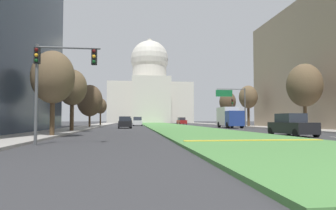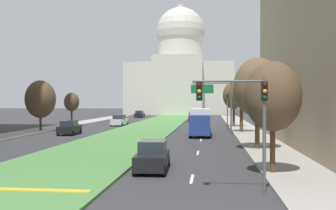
{
  "view_description": "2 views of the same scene",
  "coord_description": "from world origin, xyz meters",
  "px_view_note": "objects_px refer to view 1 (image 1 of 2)",
  "views": [
    {
      "loc": [
        -6.67,
        -3.74,
        1.32
      ],
      "look_at": [
        -0.49,
        48.17,
        3.84
      ],
      "focal_mm": 31.72,
      "sensor_mm": 36.0,
      "label": 1
    },
    {
      "loc": [
        9.18,
        -4.41,
        4.2
      ],
      "look_at": [
        2.13,
        59.98,
        3.39
      ],
      "focal_mm": 41.03,
      "sensor_mm": 36.0,
      "label": 2
    }
  ],
  "objects_px": {
    "street_tree_left_mid": "(72,88)",
    "street_tree_right_mid": "(304,85)",
    "sedan_lead_stopped": "(292,126)",
    "sedan_distant": "(138,122)",
    "capitol_building": "(150,91)",
    "street_tree_right_far": "(248,97)",
    "street_tree_left_distant": "(101,106)",
    "sedan_far_horizon": "(182,121)",
    "street_tree_left_near": "(53,77)",
    "traffic_light_far_right": "(232,108)",
    "street_tree_right_distant": "(228,102)",
    "overhead_guide_sign": "(234,99)",
    "street_tree_left_far": "(90,101)",
    "traffic_light_near_left": "(54,71)",
    "sedan_midblock": "(125,123)",
    "sedan_very_far": "(129,121)",
    "box_truck_delivery": "(229,117)"
  },
  "relations": [
    {
      "from": "traffic_light_far_right",
      "to": "street_tree_right_mid",
      "type": "relative_size",
      "value": 0.67
    },
    {
      "from": "street_tree_left_mid",
      "to": "traffic_light_far_right",
      "type": "bearing_deg",
      "value": 40.49
    },
    {
      "from": "street_tree_right_distant",
      "to": "sedan_very_far",
      "type": "xyz_separation_m",
      "value": [
        -20.7,
        31.75,
        -4.12
      ]
    },
    {
      "from": "street_tree_left_near",
      "to": "sedan_midblock",
      "type": "distance_m",
      "value": 22.44
    },
    {
      "from": "sedan_very_far",
      "to": "street_tree_left_far",
      "type": "bearing_deg",
      "value": -97.71
    },
    {
      "from": "street_tree_left_distant",
      "to": "street_tree_right_distant",
      "type": "bearing_deg",
      "value": 1.24
    },
    {
      "from": "street_tree_left_mid",
      "to": "sedan_midblock",
      "type": "distance_m",
      "value": 14.1
    },
    {
      "from": "sedan_midblock",
      "to": "sedan_far_horizon",
      "type": "distance_m",
      "value": 33.63
    },
    {
      "from": "street_tree_right_far",
      "to": "sedan_very_far",
      "type": "relative_size",
      "value": 1.54
    },
    {
      "from": "traffic_light_far_right",
      "to": "sedan_lead_stopped",
      "type": "height_order",
      "value": "traffic_light_far_right"
    },
    {
      "from": "sedan_far_horizon",
      "to": "street_tree_left_mid",
      "type": "bearing_deg",
      "value": -113.44
    },
    {
      "from": "overhead_guide_sign",
      "to": "sedan_lead_stopped",
      "type": "height_order",
      "value": "overhead_guide_sign"
    },
    {
      "from": "street_tree_left_near",
      "to": "sedan_distant",
      "type": "height_order",
      "value": "street_tree_left_near"
    },
    {
      "from": "sedan_very_far",
      "to": "street_tree_right_mid",
      "type": "bearing_deg",
      "value": -70.41
    },
    {
      "from": "street_tree_left_mid",
      "to": "street_tree_right_distant",
      "type": "relative_size",
      "value": 0.93
    },
    {
      "from": "street_tree_left_near",
      "to": "street_tree_right_distant",
      "type": "relative_size",
      "value": 0.91
    },
    {
      "from": "traffic_light_far_right",
      "to": "capitol_building",
      "type": "bearing_deg",
      "value": 99.96
    },
    {
      "from": "street_tree_left_far",
      "to": "traffic_light_far_right",
      "type": "bearing_deg",
      "value": 9.0
    },
    {
      "from": "sedan_lead_stopped",
      "to": "street_tree_left_near",
      "type": "bearing_deg",
      "value": 177.66
    },
    {
      "from": "street_tree_left_distant",
      "to": "capitol_building",
      "type": "bearing_deg",
      "value": 77.82
    },
    {
      "from": "capitol_building",
      "to": "street_tree_left_mid",
      "type": "xyz_separation_m",
      "value": [
        -12.98,
        -86.92,
        -8.02
      ]
    },
    {
      "from": "street_tree_left_near",
      "to": "street_tree_right_distant",
      "type": "height_order",
      "value": "street_tree_right_distant"
    },
    {
      "from": "street_tree_left_far",
      "to": "sedan_midblock",
      "type": "relative_size",
      "value": 1.62
    },
    {
      "from": "street_tree_right_far",
      "to": "traffic_light_near_left",
      "type": "bearing_deg",
      "value": -125.62
    },
    {
      "from": "street_tree_left_mid",
      "to": "street_tree_left_far",
      "type": "xyz_separation_m",
      "value": [
        -0.59,
        16.99,
        -0.28
      ]
    },
    {
      "from": "street_tree_right_distant",
      "to": "street_tree_right_mid",
      "type": "bearing_deg",
      "value": -89.38
    },
    {
      "from": "capitol_building",
      "to": "sedan_far_horizon",
      "type": "relative_size",
      "value": 7.5
    },
    {
      "from": "sedan_far_horizon",
      "to": "sedan_very_far",
      "type": "relative_size",
      "value": 0.98
    },
    {
      "from": "capitol_building",
      "to": "traffic_light_near_left",
      "type": "relative_size",
      "value": 6.54
    },
    {
      "from": "sedan_midblock",
      "to": "sedan_lead_stopped",
      "type": "bearing_deg",
      "value": -58.69
    },
    {
      "from": "sedan_lead_stopped",
      "to": "sedan_distant",
      "type": "height_order",
      "value": "sedan_distant"
    },
    {
      "from": "street_tree_left_mid",
      "to": "street_tree_right_mid",
      "type": "bearing_deg",
      "value": 0.68
    },
    {
      "from": "capitol_building",
      "to": "street_tree_right_distant",
      "type": "height_order",
      "value": "capitol_building"
    },
    {
      "from": "overhead_guide_sign",
      "to": "sedan_lead_stopped",
      "type": "relative_size",
      "value": 1.43
    },
    {
      "from": "traffic_light_far_right",
      "to": "street_tree_left_mid",
      "type": "bearing_deg",
      "value": -139.51
    },
    {
      "from": "street_tree_right_far",
      "to": "box_truck_delivery",
      "type": "bearing_deg",
      "value": -134.86
    },
    {
      "from": "traffic_light_near_left",
      "to": "street_tree_left_distant",
      "type": "xyz_separation_m",
      "value": [
        -2.19,
        43.06,
        0.09
      ]
    },
    {
      "from": "sedan_far_horizon",
      "to": "traffic_light_near_left",
      "type": "bearing_deg",
      "value": -105.56
    },
    {
      "from": "capitol_building",
      "to": "sedan_distant",
      "type": "relative_size",
      "value": 7.22
    },
    {
      "from": "sedan_very_far",
      "to": "traffic_light_near_left",
      "type": "bearing_deg",
      "value": -92.2
    },
    {
      "from": "street_tree_left_mid",
      "to": "street_tree_left_distant",
      "type": "xyz_separation_m",
      "value": [
        0.05,
        26.99,
        -0.73
      ]
    },
    {
      "from": "traffic_light_near_left",
      "to": "sedan_lead_stopped",
      "type": "relative_size",
      "value": 1.14
    },
    {
      "from": "sedan_far_horizon",
      "to": "street_tree_right_far",
      "type": "bearing_deg",
      "value": -74.08
    },
    {
      "from": "street_tree_right_far",
      "to": "sedan_distant",
      "type": "xyz_separation_m",
      "value": [
        -18.87,
        12.07,
        -4.28
      ]
    },
    {
      "from": "capitol_building",
      "to": "street_tree_left_near",
      "type": "bearing_deg",
      "value": -97.47
    },
    {
      "from": "sedan_lead_stopped",
      "to": "box_truck_delivery",
      "type": "distance_m",
      "value": 22.14
    },
    {
      "from": "street_tree_left_near",
      "to": "sedan_midblock",
      "type": "xyz_separation_m",
      "value": [
        4.73,
        21.64,
        -3.62
      ]
    },
    {
      "from": "capitol_building",
      "to": "street_tree_right_mid",
      "type": "xyz_separation_m",
      "value": [
        13.14,
        -86.61,
        -7.37
      ]
    },
    {
      "from": "street_tree_right_far",
      "to": "street_tree_right_mid",
      "type": "bearing_deg",
      "value": -90.18
    },
    {
      "from": "street_tree_left_near",
      "to": "sedan_very_far",
      "type": "distance_m",
      "value": 68.63
    }
  ]
}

